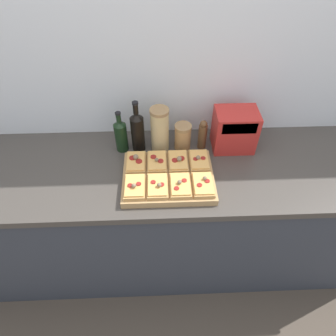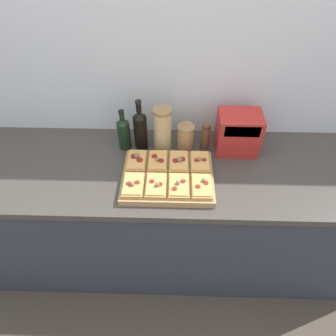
# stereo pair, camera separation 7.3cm
# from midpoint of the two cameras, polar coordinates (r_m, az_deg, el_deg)

# --- Properties ---
(ground_plane) EXTENTS (12.00, 12.00, 0.00)m
(ground_plane) POSITION_cam_midpoint_polar(r_m,az_deg,el_deg) (2.25, -0.37, -23.08)
(ground_plane) COLOR #4C4238
(wall_back) EXTENTS (6.00, 0.06, 2.50)m
(wall_back) POSITION_cam_midpoint_polar(r_m,az_deg,el_deg) (1.72, -1.39, 16.07)
(wall_back) COLOR silver
(wall_back) RESTS_ON ground_plane
(kitchen_counter) EXTENTS (2.63, 0.67, 0.94)m
(kitchen_counter) POSITION_cam_midpoint_polar(r_m,az_deg,el_deg) (1.99, -0.76, -9.40)
(kitchen_counter) COLOR #333842
(kitchen_counter) RESTS_ON ground_plane
(cutting_board) EXTENTS (0.47, 0.36, 0.04)m
(cutting_board) POSITION_cam_midpoint_polar(r_m,az_deg,el_deg) (1.55, -1.31, -1.84)
(cutting_board) COLOR tan
(cutting_board) RESTS_ON kitchen_counter
(pizza_slice_back_left) EXTENTS (0.10, 0.16, 0.06)m
(pizza_slice_back_left) POSITION_cam_midpoint_polar(r_m,az_deg,el_deg) (1.59, -7.45, 1.10)
(pizza_slice_back_left) COLOR tan
(pizza_slice_back_left) RESTS_ON cutting_board
(pizza_slice_back_midleft) EXTENTS (0.10, 0.16, 0.05)m
(pizza_slice_back_midleft) POSITION_cam_midpoint_polar(r_m,az_deg,el_deg) (1.58, -3.42, 1.17)
(pizza_slice_back_midleft) COLOR tan
(pizza_slice_back_midleft) RESTS_ON cutting_board
(pizza_slice_back_midright) EXTENTS (0.10, 0.16, 0.05)m
(pizza_slice_back_midright) POSITION_cam_midpoint_polar(r_m,az_deg,el_deg) (1.58, 0.63, 1.30)
(pizza_slice_back_midright) COLOR tan
(pizza_slice_back_midright) RESTS_ON cutting_board
(pizza_slice_back_right) EXTENTS (0.10, 0.16, 0.05)m
(pizza_slice_back_right) POSITION_cam_midpoint_polar(r_m,az_deg,el_deg) (1.59, 4.64, 1.40)
(pizza_slice_back_right) COLOR tan
(pizza_slice_back_right) RESTS_ON cutting_board
(pizza_slice_front_left) EXTENTS (0.10, 0.16, 0.05)m
(pizza_slice_front_left) POSITION_cam_midpoint_polar(r_m,az_deg,el_deg) (1.47, -7.79, -3.57)
(pizza_slice_front_left) COLOR tan
(pizza_slice_front_left) RESTS_ON cutting_board
(pizza_slice_front_midleft) EXTENTS (0.10, 0.16, 0.05)m
(pizza_slice_front_midleft) POSITION_cam_midpoint_polar(r_m,az_deg,el_deg) (1.47, -3.43, -3.46)
(pizza_slice_front_midleft) COLOR tan
(pizza_slice_front_midleft) RESTS_ON cutting_board
(pizza_slice_front_midright) EXTENTS (0.10, 0.16, 0.05)m
(pizza_slice_front_midright) POSITION_cam_midpoint_polar(r_m,az_deg,el_deg) (1.47, 0.93, -3.33)
(pizza_slice_front_midright) COLOR tan
(pizza_slice_front_midright) RESTS_ON cutting_board
(pizza_slice_front_right) EXTENTS (0.10, 0.16, 0.05)m
(pizza_slice_front_right) POSITION_cam_midpoint_polar(r_m,az_deg,el_deg) (1.48, 5.29, -3.18)
(pizza_slice_front_right) COLOR tan
(pizza_slice_front_right) RESTS_ON cutting_board
(olive_oil_bottle) EXTENTS (0.07, 0.07, 0.25)m
(olive_oil_bottle) POSITION_cam_midpoint_polar(r_m,az_deg,el_deg) (1.69, -10.19, 6.21)
(olive_oil_bottle) COLOR black
(olive_oil_bottle) RESTS_ON kitchen_counter
(wine_bottle) EXTENTS (0.07, 0.07, 0.31)m
(wine_bottle) POSITION_cam_midpoint_polar(r_m,az_deg,el_deg) (1.67, -7.08, 7.01)
(wine_bottle) COLOR black
(wine_bottle) RESTS_ON kitchen_counter
(grain_jar_tall) EXTENTS (0.10, 0.10, 0.27)m
(grain_jar_tall) POSITION_cam_midpoint_polar(r_m,az_deg,el_deg) (1.66, -2.85, 7.29)
(grain_jar_tall) COLOR tan
(grain_jar_tall) RESTS_ON kitchen_counter
(grain_jar_short) EXTENTS (0.10, 0.10, 0.16)m
(grain_jar_short) POSITION_cam_midpoint_polar(r_m,az_deg,el_deg) (1.69, 1.59, 5.96)
(grain_jar_short) COLOR #AD7F4C
(grain_jar_short) RESTS_ON kitchen_counter
(pepper_mill) EXTENTS (0.05, 0.05, 0.18)m
(pepper_mill) POSITION_cam_midpoint_polar(r_m,az_deg,el_deg) (1.70, 5.37, 6.33)
(pepper_mill) COLOR brown
(pepper_mill) RESTS_ON kitchen_counter
(toaster_oven) EXTENTS (0.26, 0.17, 0.24)m
(toaster_oven) POSITION_cam_midpoint_polar(r_m,az_deg,el_deg) (1.71, 11.36, 7.11)
(toaster_oven) COLOR red
(toaster_oven) RESTS_ON kitchen_counter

